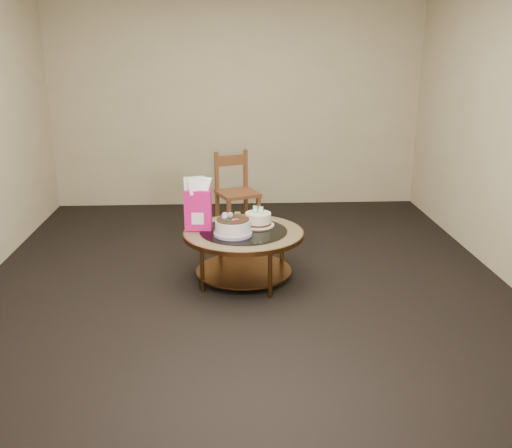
{
  "coord_description": "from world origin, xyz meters",
  "views": [
    {
      "loc": [
        -0.13,
        -4.55,
        1.97
      ],
      "look_at": [
        0.11,
        0.02,
        0.51
      ],
      "focal_mm": 40.0,
      "sensor_mm": 36.0,
      "label": 1
    }
  ],
  "objects": [
    {
      "name": "ground",
      "position": [
        0.0,
        0.0,
        0.0
      ],
      "size": [
        5.0,
        5.0,
        0.0
      ],
      "primitive_type": "plane",
      "color": "black",
      "rests_on": "ground"
    },
    {
      "name": "room_walls",
      "position": [
        0.0,
        0.0,
        1.54
      ],
      "size": [
        4.52,
        5.02,
        2.61
      ],
      "color": "#C4B695",
      "rests_on": "ground"
    },
    {
      "name": "pillar_candle",
      "position": [
        -0.04,
        0.29,
        0.49
      ],
      "size": [
        0.11,
        0.11,
        0.08
      ],
      "rotation": [
        0.0,
        0.0,
        -0.21
      ],
      "color": "#E7D25F",
      "rests_on": "coffee_table"
    },
    {
      "name": "cream_cake",
      "position": [
        0.13,
        0.14,
        0.51
      ],
      "size": [
        0.28,
        0.28,
        0.18
      ],
      "rotation": [
        0.0,
        0.0,
        -0.41
      ],
      "color": "white",
      "rests_on": "coffee_table"
    },
    {
      "name": "coffee_table",
      "position": [
        0.0,
        -0.0,
        0.38
      ],
      "size": [
        1.02,
        1.02,
        0.46
      ],
      "color": "brown",
      "rests_on": "ground"
    },
    {
      "name": "decorated_cake",
      "position": [
        -0.09,
        -0.1,
        0.52
      ],
      "size": [
        0.32,
        0.32,
        0.18
      ],
      "rotation": [
        0.0,
        0.0,
        0.06
      ],
      "color": "#A385BC",
      "rests_on": "coffee_table"
    },
    {
      "name": "dining_chair",
      "position": [
        -0.03,
        1.41,
        0.43
      ],
      "size": [
        0.51,
        0.51,
        0.86
      ],
      "rotation": [
        0.0,
        0.0,
        0.38
      ],
      "color": "brown",
      "rests_on": "ground"
    },
    {
      "name": "gift_bag",
      "position": [
        -0.38,
        0.06,
        0.68
      ],
      "size": [
        0.23,
        0.17,
        0.44
      ],
      "rotation": [
        0.0,
        0.0,
        -0.06
      ],
      "color": "#E0156C",
      "rests_on": "coffee_table"
    }
  ]
}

